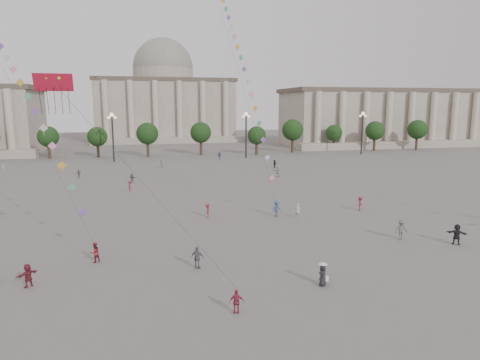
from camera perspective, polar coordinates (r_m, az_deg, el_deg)
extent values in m
plane|color=#5C5956|center=(31.47, 5.77, -13.07)|extent=(360.00, 360.00, 0.00)
cube|color=gray|center=(148.83, 21.46, 7.64)|extent=(80.00, 22.00, 16.00)
cube|color=#4F443A|center=(148.83, 21.67, 10.94)|extent=(81.60, 22.44, 1.20)
cube|color=gray|center=(138.74, 24.33, 4.42)|extent=(84.00, 4.00, 2.00)
cube|color=gray|center=(157.62, -10.03, 8.99)|extent=(46.00, 30.00, 20.00)
cube|color=#4F443A|center=(157.82, -10.15, 12.84)|extent=(46.92, 30.60, 1.20)
cube|color=gray|center=(141.09, -9.49, 5.25)|extent=(48.30, 4.00, 2.00)
cylinder|color=gray|center=(157.94, -10.17, 13.53)|extent=(21.00, 21.00, 5.00)
sphere|color=gray|center=(158.12, -10.20, 14.43)|extent=(21.00, 21.00, 21.00)
cylinder|color=#332719|center=(107.76, -24.27, 3.48)|extent=(0.70, 0.70, 3.52)
sphere|color=black|center=(107.47, -24.41, 5.43)|extent=(5.12, 5.12, 5.12)
cylinder|color=#332719|center=(106.16, -17.89, 3.80)|extent=(0.70, 0.70, 3.52)
sphere|color=black|center=(105.86, -18.00, 5.78)|extent=(5.12, 5.12, 5.12)
cylinder|color=#332719|center=(105.90, -11.39, 4.07)|extent=(0.70, 0.70, 3.52)
sphere|color=black|center=(105.59, -11.46, 6.05)|extent=(5.12, 5.12, 5.12)
cylinder|color=#332719|center=(106.99, -4.94, 4.29)|extent=(0.70, 0.70, 3.52)
sphere|color=black|center=(106.69, -4.97, 6.25)|extent=(5.12, 5.12, 5.12)
cylinder|color=#332719|center=(109.39, 1.30, 4.45)|extent=(0.70, 0.70, 3.52)
sphere|color=black|center=(109.10, 1.31, 6.37)|extent=(5.12, 5.12, 5.12)
cylinder|color=#332719|center=(113.03, 7.21, 4.55)|extent=(0.70, 0.70, 3.52)
sphere|color=black|center=(112.75, 7.25, 6.41)|extent=(5.12, 5.12, 5.12)
cylinder|color=#332719|center=(117.78, 12.70, 4.60)|extent=(0.70, 0.70, 3.52)
sphere|color=black|center=(117.51, 12.77, 6.38)|extent=(5.12, 5.12, 5.12)
cylinder|color=#332719|center=(123.52, 17.73, 4.61)|extent=(0.70, 0.70, 3.52)
sphere|color=black|center=(123.26, 17.82, 6.31)|extent=(5.12, 5.12, 5.12)
cylinder|color=#332719|center=(130.11, 22.28, 4.59)|extent=(0.70, 0.70, 3.52)
sphere|color=black|center=(129.87, 22.38, 6.20)|extent=(5.12, 5.12, 5.12)
cylinder|color=#262628|center=(97.72, -16.58, 5.28)|extent=(0.36, 0.36, 10.00)
sphere|color=#FFE5B2|center=(97.47, -16.73, 8.33)|extent=(0.90, 0.90, 0.90)
sphere|color=#FFE5B2|center=(97.53, -17.13, 7.95)|extent=(0.60, 0.60, 0.60)
sphere|color=#FFE5B2|center=(97.45, -16.30, 7.99)|extent=(0.60, 0.60, 0.60)
cylinder|color=#262628|center=(100.66, 0.81, 5.82)|extent=(0.36, 0.36, 10.00)
sphere|color=#FFE5B2|center=(100.41, 0.82, 8.78)|extent=(0.90, 0.90, 0.90)
sphere|color=#FFE5B2|center=(100.26, 0.42, 8.43)|extent=(0.60, 0.60, 0.60)
sphere|color=#FFE5B2|center=(100.60, 1.21, 8.44)|extent=(0.60, 0.60, 0.60)
cylinder|color=#262628|center=(111.86, 15.96, 5.85)|extent=(0.36, 0.36, 10.00)
sphere|color=#FFE5B2|center=(111.64, 16.09, 8.51)|extent=(0.90, 0.90, 0.90)
sphere|color=#FFE5B2|center=(111.31, 15.75, 8.22)|extent=(0.60, 0.60, 0.60)
sphere|color=#FFE5B2|center=(112.00, 16.39, 8.20)|extent=(0.60, 0.60, 0.60)
imported|color=#384E80|center=(97.54, -2.77, 3.24)|extent=(1.12, 0.74, 1.77)
imported|color=#222328|center=(42.94, 26.94, -6.47)|extent=(1.69, 1.54, 1.87)
imported|color=#B4B4AF|center=(86.62, -10.43, 2.18)|extent=(1.28, 1.46, 1.60)
imported|color=#58585C|center=(42.36, 20.71, -6.21)|extent=(1.29, 0.81, 1.91)
imported|color=#BABBB6|center=(74.50, 5.09, 1.19)|extent=(1.88, 1.17, 1.94)
imported|color=maroon|center=(52.41, 15.74, -3.04)|extent=(1.15, 1.22, 1.65)
imported|color=#232228|center=(84.84, 4.65, 2.16)|extent=(1.36, 1.41, 1.61)
imported|color=beige|center=(90.56, -28.99, 1.40)|extent=(0.46, 0.61, 1.52)
imported|color=#5E5E62|center=(70.47, -14.19, 0.25)|extent=(1.29, 1.35, 1.53)
imported|color=#B6B7B3|center=(47.50, 7.69, -4.08)|extent=(0.72, 0.68, 1.65)
imported|color=#59585D|center=(77.69, -20.71, 0.79)|extent=(0.95, 0.52, 1.53)
imported|color=maroon|center=(63.43, -14.44, -0.80)|extent=(0.77, 1.11, 1.57)
imported|color=maroon|center=(47.43, -4.37, -4.10)|extent=(0.75, 1.10, 1.56)
imported|color=#9D2A3F|center=(26.43, -0.46, -15.92)|extent=(0.93, 0.54, 1.50)
imported|color=maroon|center=(33.19, -26.44, -11.32)|extent=(1.47, 1.38, 1.65)
imported|color=#5E5D62|center=(33.10, -5.71, -10.26)|extent=(1.10, 0.88, 1.75)
imported|color=maroon|center=(36.08, -18.79, -9.13)|extent=(1.00, 0.96, 1.62)
imported|color=#334973|center=(47.91, 4.89, -3.81)|extent=(1.35, 1.09, 1.82)
imported|color=black|center=(30.59, 10.98, -12.34)|extent=(0.90, 0.85, 1.54)
cone|color=white|center=(30.28, 11.03, -10.85)|extent=(0.52, 0.52, 0.14)
cylinder|color=white|center=(30.30, 11.03, -10.96)|extent=(0.60, 0.60, 0.02)
cube|color=white|center=(30.65, 11.52, -12.76)|extent=(0.22, 0.10, 0.35)
cube|color=#AD1229|center=(28.22, -23.64, 11.85)|extent=(2.23, 0.67, 1.02)
cube|color=#198C2D|center=(28.25, -24.40, 12.31)|extent=(0.36, 0.22, 0.34)
cube|color=#1C459B|center=(28.14, -22.97, 12.42)|extent=(0.36, 0.22, 0.34)
sphere|color=yellow|center=(28.22, -24.42, 12.31)|extent=(0.20, 0.20, 0.20)
sphere|color=yellow|center=(28.10, -22.98, 12.42)|extent=(0.20, 0.20, 0.20)
cylinder|color=#3F3F3F|center=(25.91, -12.57, -0.68)|extent=(0.02, 0.02, 16.35)
cube|color=#8550A1|center=(36.97, -20.26, -4.06)|extent=(0.76, 0.25, 0.76)
cube|color=#4FAC72|center=(38.35, -21.52, -0.93)|extent=(0.76, 0.25, 0.76)
cube|color=gold|center=(39.87, -22.68, 1.79)|extent=(0.76, 0.25, 0.76)
cube|color=pink|center=(41.50, -23.75, 4.18)|extent=(0.76, 0.25, 0.76)
cube|color=silver|center=(43.21, -24.73, 6.32)|extent=(0.76, 0.25, 0.76)
cube|color=#8550A1|center=(44.99, -25.64, 8.23)|extent=(0.76, 0.25, 0.76)
cube|color=#4FAC72|center=(46.82, -26.48, 9.94)|extent=(0.76, 0.25, 0.76)
cube|color=gold|center=(48.70, -27.27, 11.49)|extent=(0.76, 0.25, 0.76)
cube|color=pink|center=(50.61, -28.00, 12.89)|extent=(0.76, 0.25, 0.76)
cube|color=silver|center=(52.57, -28.68, 14.16)|extent=(0.76, 0.25, 0.76)
cube|color=#8550A1|center=(54.54, -29.32, 15.32)|extent=(0.76, 0.25, 0.76)
cylinder|color=#3F3F3F|center=(70.52, -2.41, 21.14)|extent=(0.02, 0.02, 68.22)
cube|color=pink|center=(48.66, 4.29, 0.30)|extent=(0.76, 0.25, 0.76)
cube|color=silver|center=(49.77, 3.69, 2.99)|extent=(0.76, 0.25, 0.76)
cube|color=#8550A1|center=(51.01, 3.11, 5.38)|extent=(0.76, 0.25, 0.76)
cube|color=#4FAC72|center=(52.34, 2.55, 7.54)|extent=(0.76, 0.25, 0.76)
cube|color=gold|center=(53.74, 2.02, 9.52)|extent=(0.76, 0.25, 0.76)
cube|color=pink|center=(55.21, 1.51, 11.34)|extent=(0.76, 0.25, 0.76)
cube|color=silver|center=(56.73, 1.02, 13.02)|extent=(0.76, 0.25, 0.76)
cube|color=#8550A1|center=(58.30, 0.55, 14.58)|extent=(0.76, 0.25, 0.76)
cube|color=#4FAC72|center=(59.91, 0.10, 16.02)|extent=(0.76, 0.25, 0.76)
cube|color=gold|center=(61.56, -0.33, 17.36)|extent=(0.76, 0.25, 0.76)
cube|color=pink|center=(63.24, -0.75, 18.60)|extent=(0.76, 0.25, 0.76)
cube|color=silver|center=(64.94, -1.15, 19.76)|extent=(0.76, 0.25, 0.76)
cube|color=#8550A1|center=(66.67, -1.53, 20.85)|extent=(0.76, 0.25, 0.76)
cube|color=#4FAC72|center=(68.43, -1.90, 21.86)|extent=(0.76, 0.25, 0.76)
cube|color=gold|center=(70.20, -2.26, 22.81)|extent=(0.76, 0.25, 0.76)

